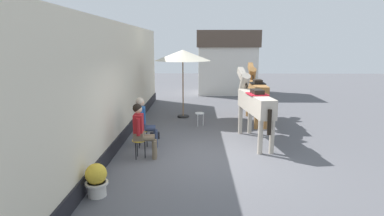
{
  "coord_description": "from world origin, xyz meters",
  "views": [
    {
      "loc": [
        -0.25,
        -7.58,
        2.82
      ],
      "look_at": [
        -0.4,
        1.2,
        1.05
      ],
      "focal_mm": 30.09,
      "sensor_mm": 36.0,
      "label": 1
    }
  ],
  "objects_px": {
    "cafe_parasol": "(183,56)",
    "saddled_horse_near": "(254,102)",
    "seated_visitor_far": "(144,120)",
    "flower_planter_near": "(96,179)",
    "spare_stool_white": "(200,114)",
    "satchel_bag": "(155,135)",
    "seated_visitor_near": "(141,128)",
    "saddled_horse_far": "(256,90)"
  },
  "relations": [
    {
      "from": "cafe_parasol",
      "to": "saddled_horse_near",
      "type": "bearing_deg",
      "value": -54.88
    },
    {
      "from": "seated_visitor_far",
      "to": "saddled_horse_near",
      "type": "distance_m",
      "value": 3.17
    },
    {
      "from": "flower_planter_near",
      "to": "spare_stool_white",
      "type": "relative_size",
      "value": 1.39
    },
    {
      "from": "saddled_horse_near",
      "to": "satchel_bag",
      "type": "bearing_deg",
      "value": 175.95
    },
    {
      "from": "seated_visitor_far",
      "to": "saddled_horse_near",
      "type": "relative_size",
      "value": 0.47
    },
    {
      "from": "saddled_horse_near",
      "to": "cafe_parasol",
      "type": "height_order",
      "value": "cafe_parasol"
    },
    {
      "from": "seated_visitor_near",
      "to": "cafe_parasol",
      "type": "height_order",
      "value": "cafe_parasol"
    },
    {
      "from": "seated_visitor_near",
      "to": "spare_stool_white",
      "type": "relative_size",
      "value": 3.02
    },
    {
      "from": "flower_planter_near",
      "to": "seated_visitor_far",
      "type": "bearing_deg",
      "value": 82.01
    },
    {
      "from": "saddled_horse_far",
      "to": "spare_stool_white",
      "type": "xyz_separation_m",
      "value": [
        -2.05,
        -0.69,
        -0.76
      ]
    },
    {
      "from": "spare_stool_white",
      "to": "flower_planter_near",
      "type": "bearing_deg",
      "value": -110.29
    },
    {
      "from": "cafe_parasol",
      "to": "flower_planter_near",
      "type": "bearing_deg",
      "value": -101.34
    },
    {
      "from": "seated_visitor_near",
      "to": "saddled_horse_near",
      "type": "distance_m",
      "value": 3.37
    },
    {
      "from": "seated_visitor_far",
      "to": "flower_planter_near",
      "type": "xyz_separation_m",
      "value": [
        -0.41,
        -2.94,
        -0.44
      ]
    },
    {
      "from": "seated_visitor_far",
      "to": "saddled_horse_near",
      "type": "xyz_separation_m",
      "value": [
        3.1,
        0.58,
        0.38
      ]
    },
    {
      "from": "saddled_horse_near",
      "to": "spare_stool_white",
      "type": "height_order",
      "value": "saddled_horse_near"
    },
    {
      "from": "seated_visitor_far",
      "to": "saddled_horse_far",
      "type": "distance_m",
      "value": 4.73
    },
    {
      "from": "flower_planter_near",
      "to": "satchel_bag",
      "type": "distance_m",
      "value": 3.78
    },
    {
      "from": "spare_stool_white",
      "to": "seated_visitor_near",
      "type": "bearing_deg",
      "value": -114.14
    },
    {
      "from": "spare_stool_white",
      "to": "saddled_horse_near",
      "type": "bearing_deg",
      "value": -48.92
    },
    {
      "from": "seated_visitor_far",
      "to": "saddled_horse_far",
      "type": "relative_size",
      "value": 0.46
    },
    {
      "from": "seated_visitor_near",
      "to": "cafe_parasol",
      "type": "xyz_separation_m",
      "value": [
        0.83,
        4.57,
        1.59
      ]
    },
    {
      "from": "saddled_horse_far",
      "to": "satchel_bag",
      "type": "height_order",
      "value": "saddled_horse_far"
    },
    {
      "from": "saddled_horse_near",
      "to": "saddled_horse_far",
      "type": "relative_size",
      "value": 1.0
    },
    {
      "from": "flower_planter_near",
      "to": "spare_stool_white",
      "type": "bearing_deg",
      "value": 69.71
    },
    {
      "from": "cafe_parasol",
      "to": "satchel_bag",
      "type": "relative_size",
      "value": 9.21
    },
    {
      "from": "saddled_horse_near",
      "to": "satchel_bag",
      "type": "height_order",
      "value": "saddled_horse_near"
    },
    {
      "from": "saddled_horse_far",
      "to": "spare_stool_white",
      "type": "distance_m",
      "value": 2.29
    },
    {
      "from": "seated_visitor_far",
      "to": "cafe_parasol",
      "type": "xyz_separation_m",
      "value": [
        0.92,
        3.68,
        1.59
      ]
    },
    {
      "from": "spare_stool_white",
      "to": "satchel_bag",
      "type": "height_order",
      "value": "spare_stool_white"
    },
    {
      "from": "saddled_horse_far",
      "to": "satchel_bag",
      "type": "relative_size",
      "value": 10.7
    },
    {
      "from": "seated_visitor_far",
      "to": "cafe_parasol",
      "type": "relative_size",
      "value": 0.54
    },
    {
      "from": "saddled_horse_near",
      "to": "satchel_bag",
      "type": "distance_m",
      "value": 3.1
    },
    {
      "from": "saddled_horse_near",
      "to": "flower_planter_near",
      "type": "xyz_separation_m",
      "value": [
        -3.51,
        -3.51,
        -0.82
      ]
    },
    {
      "from": "seated_visitor_far",
      "to": "satchel_bag",
      "type": "relative_size",
      "value": 4.96
    },
    {
      "from": "seated_visitor_far",
      "to": "flower_planter_near",
      "type": "distance_m",
      "value": 3.0
    },
    {
      "from": "saddled_horse_far",
      "to": "satchel_bag",
      "type": "distance_m",
      "value": 4.22
    },
    {
      "from": "seated_visitor_far",
      "to": "saddled_horse_near",
      "type": "bearing_deg",
      "value": 10.55
    },
    {
      "from": "seated_visitor_far",
      "to": "spare_stool_white",
      "type": "distance_m",
      "value": 2.84
    },
    {
      "from": "flower_planter_near",
      "to": "saddled_horse_near",
      "type": "bearing_deg",
      "value": 45.04
    },
    {
      "from": "saddled_horse_near",
      "to": "saddled_horse_far",
      "type": "height_order",
      "value": "same"
    },
    {
      "from": "seated_visitor_far",
      "to": "saddled_horse_near",
      "type": "height_order",
      "value": "saddled_horse_near"
    }
  ]
}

